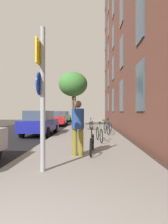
{
  "coord_description": "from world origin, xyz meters",
  "views": [
    {
      "loc": [
        1.3,
        -1.43,
        1.57
      ],
      "look_at": [
        0.85,
        11.29,
        1.55
      ],
      "focal_mm": 30.98,
      "sensor_mm": 36.0,
      "label": 1
    }
  ],
  "objects_px": {
    "traffic_light": "(74,101)",
    "bicycle_0": "(92,143)",
    "car_1": "(40,123)",
    "car_2": "(57,118)",
    "bicycle_2": "(107,128)",
    "tree_near": "(73,84)",
    "bicycle_4": "(91,124)",
    "sign_post": "(42,90)",
    "pedestrian_0": "(78,124)",
    "car_3": "(64,116)",
    "bicycle_3": "(108,126)",
    "bicycle_1": "(99,134)"
  },
  "relations": [
    {
      "from": "bicycle_0",
      "to": "bicycle_2",
      "type": "relative_size",
      "value": 0.99
    },
    {
      "from": "bicycle_3",
      "to": "car_2",
      "type": "xyz_separation_m",
      "value": [
        -4.96,
        6.47,
        0.35
      ]
    },
    {
      "from": "bicycle_2",
      "to": "tree_near",
      "type": "bearing_deg",
      "value": 111.7
    },
    {
      "from": "bicycle_0",
      "to": "pedestrian_0",
      "type": "relative_size",
      "value": 0.91
    },
    {
      "from": "bicycle_2",
      "to": "bicycle_4",
      "type": "xyz_separation_m",
      "value": [
        -0.98,
        5.15,
        -0.04
      ]
    },
    {
      "from": "bicycle_1",
      "to": "bicycle_3",
      "type": "relative_size",
      "value": 1.03
    },
    {
      "from": "traffic_light",
      "to": "bicycle_0",
      "type": "height_order",
      "value": "traffic_light"
    },
    {
      "from": "bicycle_2",
      "to": "pedestrian_0",
      "type": "height_order",
      "value": "pedestrian_0"
    },
    {
      "from": "traffic_light",
      "to": "bicycle_0",
      "type": "bearing_deg",
      "value": -82.87
    },
    {
      "from": "bicycle_2",
      "to": "bicycle_4",
      "type": "bearing_deg",
      "value": 100.81
    },
    {
      "from": "car_1",
      "to": "bicycle_2",
      "type": "bearing_deg",
      "value": -3.97
    },
    {
      "from": "bicycle_2",
      "to": "car_2",
      "type": "height_order",
      "value": "car_2"
    },
    {
      "from": "car_3",
      "to": "bicycle_2",
      "type": "bearing_deg",
      "value": -73.37
    },
    {
      "from": "bicycle_2",
      "to": "traffic_light",
      "type": "bearing_deg",
      "value": 106.76
    },
    {
      "from": "traffic_light",
      "to": "pedestrian_0",
      "type": "relative_size",
      "value": 2.15
    },
    {
      "from": "car_3",
      "to": "car_1",
      "type": "bearing_deg",
      "value": -87.66
    },
    {
      "from": "tree_near",
      "to": "bicycle_1",
      "type": "xyz_separation_m",
      "value": [
        2.2,
        -10.05,
        -3.83
      ]
    },
    {
      "from": "traffic_light",
      "to": "car_3",
      "type": "bearing_deg",
      "value": 106.45
    },
    {
      "from": "pedestrian_0",
      "to": "car_3",
      "type": "bearing_deg",
      "value": 98.94
    },
    {
      "from": "car_1",
      "to": "car_2",
      "type": "distance_m",
      "value": 8.34
    },
    {
      "from": "sign_post",
      "to": "car_1",
      "type": "xyz_separation_m",
      "value": [
        -2.17,
        8.05,
        -1.25
      ]
    },
    {
      "from": "bicycle_0",
      "to": "sign_post",
      "type": "bearing_deg",
      "value": -121.21
    },
    {
      "from": "bicycle_1",
      "to": "car_1",
      "type": "xyz_separation_m",
      "value": [
        -3.78,
        3.3,
        0.35
      ]
    },
    {
      "from": "bicycle_4",
      "to": "tree_near",
      "type": "bearing_deg",
      "value": 133.64
    },
    {
      "from": "bicycle_4",
      "to": "car_1",
      "type": "xyz_separation_m",
      "value": [
        -3.41,
        -4.84,
        0.37
      ]
    },
    {
      "from": "car_2",
      "to": "tree_near",
      "type": "bearing_deg",
      "value": -39.63
    },
    {
      "from": "pedestrian_0",
      "to": "car_1",
      "type": "relative_size",
      "value": 0.43
    },
    {
      "from": "pedestrian_0",
      "to": "bicycle_4",
      "type": "bearing_deg",
      "value": 87.62
    },
    {
      "from": "bicycle_2",
      "to": "car_2",
      "type": "distance_m",
      "value": 9.84
    },
    {
      "from": "sign_post",
      "to": "bicycle_2",
      "type": "bearing_deg",
      "value": 74.04
    },
    {
      "from": "tree_near",
      "to": "bicycle_4",
      "type": "distance_m",
      "value": 4.68
    },
    {
      "from": "bicycle_3",
      "to": "car_3",
      "type": "height_order",
      "value": "car_3"
    },
    {
      "from": "car_1",
      "to": "pedestrian_0",
      "type": "bearing_deg",
      "value": -65.12
    },
    {
      "from": "car_3",
      "to": "bicycle_4",
      "type": "bearing_deg",
      "value": -70.94
    },
    {
      "from": "bicycle_2",
      "to": "car_1",
      "type": "height_order",
      "value": "car_1"
    },
    {
      "from": "tree_near",
      "to": "car_2",
      "type": "height_order",
      "value": "tree_near"
    },
    {
      "from": "bicycle_3",
      "to": "bicycle_2",
      "type": "bearing_deg",
      "value": -96.52
    },
    {
      "from": "bicycle_2",
      "to": "pedestrian_0",
      "type": "distance_m",
      "value": 6.24
    },
    {
      "from": "bicycle_0",
      "to": "bicycle_4",
      "type": "bearing_deg",
      "value": 90.01
    },
    {
      "from": "sign_post",
      "to": "car_2",
      "type": "height_order",
      "value": "sign_post"
    },
    {
      "from": "bicycle_2",
      "to": "car_3",
      "type": "xyz_separation_m",
      "value": [
        -5.07,
        16.97,
        0.33
      ]
    },
    {
      "from": "sign_post",
      "to": "pedestrian_0",
      "type": "bearing_deg",
      "value": 65.75
    },
    {
      "from": "bicycle_4",
      "to": "bicycle_1",
      "type": "bearing_deg",
      "value": -87.37
    },
    {
      "from": "tree_near",
      "to": "car_1",
      "type": "distance_m",
      "value": 7.77
    },
    {
      "from": "pedestrian_0",
      "to": "car_1",
      "type": "xyz_separation_m",
      "value": [
        -2.94,
        6.34,
        -0.32
      ]
    },
    {
      "from": "bicycle_2",
      "to": "bicycle_4",
      "type": "distance_m",
      "value": 5.24
    },
    {
      "from": "bicycle_2",
      "to": "pedestrian_0",
      "type": "relative_size",
      "value": 0.93
    },
    {
      "from": "traffic_light",
      "to": "car_2",
      "type": "distance_m",
      "value": 2.83
    },
    {
      "from": "pedestrian_0",
      "to": "bicycle_3",
      "type": "bearing_deg",
      "value": 78.33
    },
    {
      "from": "bicycle_2",
      "to": "bicycle_3",
      "type": "distance_m",
      "value": 2.18
    }
  ]
}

